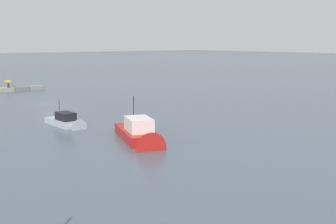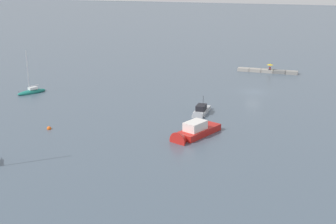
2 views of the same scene
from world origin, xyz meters
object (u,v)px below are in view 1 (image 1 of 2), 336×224
person_seated_maroon_left (8,86)px  motorboat_grey_near (68,123)px  umbrella_open_yellow (8,81)px  motorboat_red_mid (140,137)px

person_seated_maroon_left → motorboat_grey_near: motorboat_grey_near is taller
umbrella_open_yellow → motorboat_red_mid: 44.05m
motorboat_grey_near → motorboat_red_mid: bearing=97.5°
umbrella_open_yellow → motorboat_grey_near: size_ratio=0.24×
motorboat_grey_near → umbrella_open_yellow: bearing=-102.0°
motorboat_red_mid → umbrella_open_yellow: bearing=-74.8°
umbrella_open_yellow → motorboat_grey_near: motorboat_grey_near is taller
umbrella_open_yellow → motorboat_grey_near: bearing=80.5°
person_seated_maroon_left → umbrella_open_yellow: umbrella_open_yellow is taller
person_seated_maroon_left → motorboat_grey_near: size_ratio=0.13×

